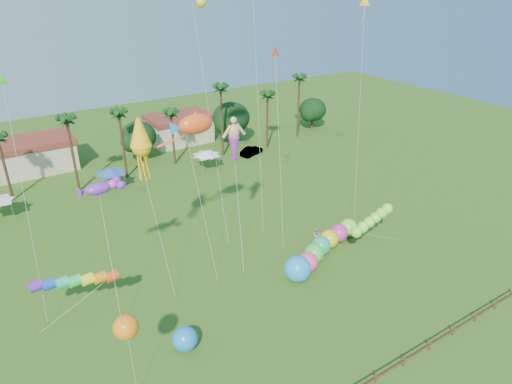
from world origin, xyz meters
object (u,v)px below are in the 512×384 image
car_b (251,151)px  blue_ball (185,339)px  caterpillar_inflatable (320,249)px  spectator_b (317,236)px

car_b → blue_ball: (-27.14, -32.99, 0.30)m
blue_ball → car_b: bearing=50.6°
blue_ball → caterpillar_inflatable: bearing=13.2°
spectator_b → caterpillar_inflatable: size_ratio=0.13×
car_b → blue_ball: 42.72m
caterpillar_inflatable → car_b: bearing=50.8°
caterpillar_inflatable → blue_ball: size_ratio=6.30×
blue_ball → spectator_b: bearing=19.2°
caterpillar_inflatable → spectator_b: bearing=35.7°
spectator_b → blue_ball: (-18.91, -6.58, 0.15)m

